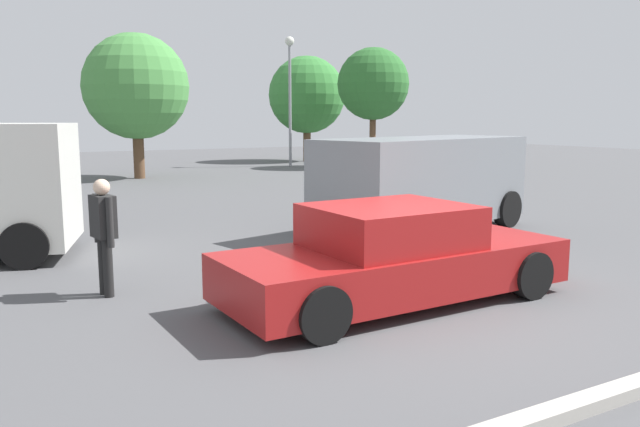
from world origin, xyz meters
TOP-DOWN VIEW (x-y plane):
  - ground_plane at (0.00, 0.00)m, footprint 80.00×80.00m
  - sedan_foreground at (-0.05, 0.10)m, footprint 4.69×1.99m
  - dog at (2.91, -0.03)m, footprint 0.54×0.55m
  - suv_dark at (3.49, 3.94)m, footprint 5.24×3.11m
  - pedestrian at (-3.27, 2.24)m, footprint 0.30×0.56m
  - parking_curb at (0.00, -3.22)m, footprint 9.89×0.20m
  - light_post_near at (9.25, 21.41)m, footprint 0.44×0.44m
  - tree_back_left at (1.22, 18.79)m, footprint 4.09×4.09m
  - tree_back_center at (12.44, 18.93)m, footprint 3.42×3.42m
  - tree_back_right at (11.73, 24.27)m, footprint 4.17×4.17m

SIDE VIEW (x-z plane):
  - ground_plane at x=0.00m, z-range 0.00..0.00m
  - parking_curb at x=0.00m, z-range 0.00..0.12m
  - dog at x=2.91m, z-range 0.06..0.52m
  - sedan_foreground at x=-0.05m, z-range -0.05..1.23m
  - pedestrian at x=-3.27m, z-range 0.15..1.73m
  - suv_dark at x=3.49m, z-range 0.09..2.07m
  - tree_back_left at x=1.22m, z-range 0.76..6.38m
  - tree_back_right at x=11.73m, z-range 0.75..6.45m
  - tree_back_center at x=12.44m, z-range 1.11..6.80m
  - light_post_near at x=9.25m, z-range 1.13..7.37m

